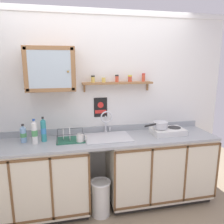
{
  "coord_description": "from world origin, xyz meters",
  "views": [
    {
      "loc": [
        -0.44,
        -2.17,
        1.84
      ],
      "look_at": [
        0.15,
        0.51,
        1.23
      ],
      "focal_mm": 35.69,
      "sensor_mm": 36.0,
      "label": 1
    }
  ],
  "objects_px": {
    "bottle_water_blue_1": "(23,134)",
    "trash_bin": "(101,197)",
    "bottle_opaque_white_0": "(35,132)",
    "dish_rack": "(70,138)",
    "mug": "(80,138)",
    "bottle_detergent_teal_2": "(44,130)",
    "saucepan": "(160,125)",
    "hot_plate_stove": "(168,131)",
    "wall_cabinet": "(50,69)",
    "warning_sign": "(101,107)",
    "sink": "(108,138)"
  },
  "relations": [
    {
      "from": "bottle_water_blue_1",
      "to": "trash_bin",
      "type": "distance_m",
      "value": 1.2
    },
    {
      "from": "bottle_opaque_white_0",
      "to": "dish_rack",
      "type": "xyz_separation_m",
      "value": [
        0.39,
        0.03,
        -0.11
      ]
    },
    {
      "from": "dish_rack",
      "to": "mug",
      "type": "height_order",
      "value": "dish_rack"
    },
    {
      "from": "bottle_opaque_white_0",
      "to": "mug",
      "type": "bearing_deg",
      "value": -6.01
    },
    {
      "from": "bottle_detergent_teal_2",
      "to": "dish_rack",
      "type": "relative_size",
      "value": 0.9
    },
    {
      "from": "saucepan",
      "to": "trash_bin",
      "type": "height_order",
      "value": "saucepan"
    },
    {
      "from": "hot_plate_stove",
      "to": "wall_cabinet",
      "type": "relative_size",
      "value": 0.75
    },
    {
      "from": "mug",
      "to": "bottle_detergent_teal_2",
      "type": "bearing_deg",
      "value": 163.17
    },
    {
      "from": "hot_plate_stove",
      "to": "bottle_water_blue_1",
      "type": "bearing_deg",
      "value": 177.67
    },
    {
      "from": "bottle_water_blue_1",
      "to": "dish_rack",
      "type": "distance_m",
      "value": 0.54
    },
    {
      "from": "warning_sign",
      "to": "hot_plate_stove",
      "type": "bearing_deg",
      "value": -18.21
    },
    {
      "from": "trash_bin",
      "to": "bottle_detergent_teal_2",
      "type": "bearing_deg",
      "value": 160.22
    },
    {
      "from": "wall_cabinet",
      "to": "warning_sign",
      "type": "relative_size",
      "value": 2.19
    },
    {
      "from": "hot_plate_stove",
      "to": "bottle_detergent_teal_2",
      "type": "bearing_deg",
      "value": 177.99
    },
    {
      "from": "sink",
      "to": "bottle_detergent_teal_2",
      "type": "xyz_separation_m",
      "value": [
        -0.77,
        0.02,
        0.15
      ]
    },
    {
      "from": "sink",
      "to": "bottle_detergent_teal_2",
      "type": "relative_size",
      "value": 1.88
    },
    {
      "from": "bottle_opaque_white_0",
      "to": "wall_cabinet",
      "type": "xyz_separation_m",
      "value": [
        0.21,
        0.16,
        0.71
      ]
    },
    {
      "from": "bottle_opaque_white_0",
      "to": "dish_rack",
      "type": "relative_size",
      "value": 0.9
    },
    {
      "from": "wall_cabinet",
      "to": "trash_bin",
      "type": "relative_size",
      "value": 1.25
    },
    {
      "from": "wall_cabinet",
      "to": "trash_bin",
      "type": "xyz_separation_m",
      "value": [
        0.52,
        -0.31,
        -1.54
      ]
    },
    {
      "from": "hot_plate_stove",
      "to": "saucepan",
      "type": "xyz_separation_m",
      "value": [
        -0.1,
        0.02,
        0.09
      ]
    },
    {
      "from": "bottle_opaque_white_0",
      "to": "bottle_water_blue_1",
      "type": "distance_m",
      "value": 0.17
    },
    {
      "from": "sink",
      "to": "hot_plate_stove",
      "type": "height_order",
      "value": "sink"
    },
    {
      "from": "bottle_water_blue_1",
      "to": "wall_cabinet",
      "type": "xyz_separation_m",
      "value": [
        0.35,
        0.07,
        0.74
      ]
    },
    {
      "from": "dish_rack",
      "to": "trash_bin",
      "type": "height_order",
      "value": "dish_rack"
    },
    {
      "from": "bottle_water_blue_1",
      "to": "wall_cabinet",
      "type": "relative_size",
      "value": 0.39
    },
    {
      "from": "trash_bin",
      "to": "warning_sign",
      "type": "bearing_deg",
      "value": 79.38
    },
    {
      "from": "sink",
      "to": "wall_cabinet",
      "type": "bearing_deg",
      "value": 170.59
    },
    {
      "from": "sink",
      "to": "warning_sign",
      "type": "distance_m",
      "value": 0.43
    },
    {
      "from": "trash_bin",
      "to": "dish_rack",
      "type": "bearing_deg",
      "value": 150.93
    },
    {
      "from": "warning_sign",
      "to": "trash_bin",
      "type": "bearing_deg",
      "value": -100.62
    },
    {
      "from": "bottle_detergent_teal_2",
      "to": "wall_cabinet",
      "type": "distance_m",
      "value": 0.72
    },
    {
      "from": "hot_plate_stove",
      "to": "saucepan",
      "type": "relative_size",
      "value": 1.19
    },
    {
      "from": "mug",
      "to": "wall_cabinet",
      "type": "bearing_deg",
      "value": 145.35
    },
    {
      "from": "bottle_detergent_teal_2",
      "to": "warning_sign",
      "type": "height_order",
      "value": "warning_sign"
    },
    {
      "from": "bottle_water_blue_1",
      "to": "bottle_detergent_teal_2",
      "type": "distance_m",
      "value": 0.23
    },
    {
      "from": "wall_cabinet",
      "to": "dish_rack",
      "type": "bearing_deg",
      "value": -34.19
    },
    {
      "from": "mug",
      "to": "wall_cabinet",
      "type": "xyz_separation_m",
      "value": [
        -0.31,
        0.21,
        0.79
      ]
    },
    {
      "from": "mug",
      "to": "hot_plate_stove",
      "type": "bearing_deg",
      "value": 3.6
    },
    {
      "from": "hot_plate_stove",
      "to": "trash_bin",
      "type": "xyz_separation_m",
      "value": [
        -0.93,
        -0.17,
        -0.73
      ]
    },
    {
      "from": "saucepan",
      "to": "wall_cabinet",
      "type": "distance_m",
      "value": 1.53
    },
    {
      "from": "bottle_detergent_teal_2",
      "to": "saucepan",
      "type": "bearing_deg",
      "value": -1.41
    },
    {
      "from": "hot_plate_stove",
      "to": "warning_sign",
      "type": "distance_m",
      "value": 0.94
    },
    {
      "from": "dish_rack",
      "to": "trash_bin",
      "type": "xyz_separation_m",
      "value": [
        0.34,
        -0.19,
        -0.72
      ]
    },
    {
      "from": "saucepan",
      "to": "trash_bin",
      "type": "distance_m",
      "value": 1.18
    },
    {
      "from": "bottle_opaque_white_0",
      "to": "dish_rack",
      "type": "distance_m",
      "value": 0.41
    },
    {
      "from": "sink",
      "to": "mug",
      "type": "relative_size",
      "value": 4.43
    },
    {
      "from": "sink",
      "to": "bottle_opaque_white_0",
      "type": "height_order",
      "value": "sink"
    },
    {
      "from": "saucepan",
      "to": "trash_bin",
      "type": "relative_size",
      "value": 0.78
    },
    {
      "from": "hot_plate_stove",
      "to": "bottle_opaque_white_0",
      "type": "distance_m",
      "value": 1.66
    }
  ]
}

